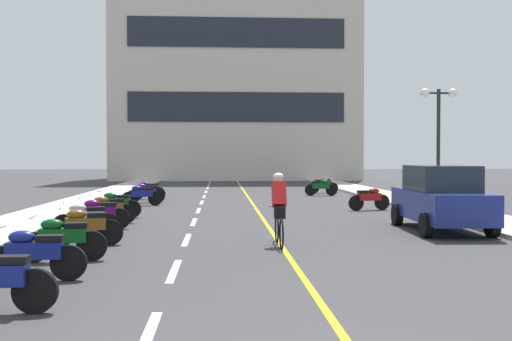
% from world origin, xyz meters
% --- Properties ---
extents(ground_plane, '(140.00, 140.00, 0.00)m').
position_xyz_m(ground_plane, '(0.00, 21.00, 0.00)').
color(ground_plane, '#38383A').
extents(curb_left, '(2.40, 72.00, 0.12)m').
position_xyz_m(curb_left, '(-7.20, 24.00, 0.06)').
color(curb_left, '#B7B2A8').
rests_on(curb_left, ground).
extents(curb_right, '(2.40, 72.00, 0.12)m').
position_xyz_m(curb_right, '(7.20, 24.00, 0.06)').
color(curb_right, '#B7B2A8').
rests_on(curb_right, ground).
extents(lane_dash_0, '(0.14, 2.20, 0.01)m').
position_xyz_m(lane_dash_0, '(-2.00, 2.00, 0.00)').
color(lane_dash_0, silver).
rests_on(lane_dash_0, ground).
extents(lane_dash_1, '(0.14, 2.20, 0.01)m').
position_xyz_m(lane_dash_1, '(-2.00, 6.00, 0.00)').
color(lane_dash_1, silver).
rests_on(lane_dash_1, ground).
extents(lane_dash_2, '(0.14, 2.20, 0.01)m').
position_xyz_m(lane_dash_2, '(-2.00, 10.00, 0.00)').
color(lane_dash_2, silver).
rests_on(lane_dash_2, ground).
extents(lane_dash_3, '(0.14, 2.20, 0.01)m').
position_xyz_m(lane_dash_3, '(-2.00, 14.00, 0.00)').
color(lane_dash_3, silver).
rests_on(lane_dash_3, ground).
extents(lane_dash_4, '(0.14, 2.20, 0.01)m').
position_xyz_m(lane_dash_4, '(-2.00, 18.00, 0.00)').
color(lane_dash_4, silver).
rests_on(lane_dash_4, ground).
extents(lane_dash_5, '(0.14, 2.20, 0.01)m').
position_xyz_m(lane_dash_5, '(-2.00, 22.00, 0.00)').
color(lane_dash_5, silver).
rests_on(lane_dash_5, ground).
extents(lane_dash_6, '(0.14, 2.20, 0.01)m').
position_xyz_m(lane_dash_6, '(-2.00, 26.00, 0.00)').
color(lane_dash_6, silver).
rests_on(lane_dash_6, ground).
extents(lane_dash_7, '(0.14, 2.20, 0.01)m').
position_xyz_m(lane_dash_7, '(-2.00, 30.00, 0.00)').
color(lane_dash_7, silver).
rests_on(lane_dash_7, ground).
extents(lane_dash_8, '(0.14, 2.20, 0.01)m').
position_xyz_m(lane_dash_8, '(-2.00, 34.00, 0.00)').
color(lane_dash_8, silver).
rests_on(lane_dash_8, ground).
extents(lane_dash_9, '(0.14, 2.20, 0.01)m').
position_xyz_m(lane_dash_9, '(-2.00, 38.00, 0.00)').
color(lane_dash_9, silver).
rests_on(lane_dash_9, ground).
extents(lane_dash_10, '(0.14, 2.20, 0.01)m').
position_xyz_m(lane_dash_10, '(-2.00, 42.00, 0.00)').
color(lane_dash_10, silver).
rests_on(lane_dash_10, ground).
extents(lane_dash_11, '(0.14, 2.20, 0.01)m').
position_xyz_m(lane_dash_11, '(-2.00, 46.00, 0.00)').
color(lane_dash_11, silver).
rests_on(lane_dash_11, ground).
extents(centre_line_yellow, '(0.12, 66.00, 0.01)m').
position_xyz_m(centre_line_yellow, '(0.25, 24.00, 0.00)').
color(centre_line_yellow, gold).
rests_on(centre_line_yellow, ground).
extents(office_building, '(21.50, 9.88, 20.66)m').
position_xyz_m(office_building, '(0.22, 49.88, 10.33)').
color(office_building, beige).
rests_on(office_building, ground).
extents(street_lamp_mid, '(1.46, 0.36, 4.57)m').
position_xyz_m(street_lamp_mid, '(7.23, 17.67, 3.51)').
color(street_lamp_mid, black).
rests_on(street_lamp_mid, curb_right).
extents(parked_car_near, '(2.03, 4.25, 1.82)m').
position_xyz_m(parked_car_near, '(4.97, 11.38, 0.92)').
color(parked_car_near, black).
rests_on(parked_car_near, ground).
extents(motorcycle_1, '(1.70, 0.60, 0.92)m').
position_xyz_m(motorcycle_1, '(-4.25, 5.19, 0.47)').
color(motorcycle_1, black).
rests_on(motorcycle_1, ground).
extents(motorcycle_2, '(1.70, 0.60, 0.92)m').
position_xyz_m(motorcycle_2, '(-4.26, 7.03, 0.47)').
color(motorcycle_2, black).
rests_on(motorcycle_2, ground).
extents(motorcycle_3, '(1.68, 0.65, 0.92)m').
position_xyz_m(motorcycle_3, '(-4.28, 9.07, 0.47)').
color(motorcycle_3, black).
rests_on(motorcycle_3, ground).
extents(motorcycle_4, '(1.68, 0.66, 0.92)m').
position_xyz_m(motorcycle_4, '(-4.63, 10.70, 0.47)').
color(motorcycle_4, black).
rests_on(motorcycle_4, ground).
extents(motorcycle_5, '(1.70, 0.60, 0.92)m').
position_xyz_m(motorcycle_5, '(-4.58, 12.18, 0.47)').
color(motorcycle_5, black).
rests_on(motorcycle_5, ground).
extents(motorcycle_6, '(1.65, 0.75, 0.92)m').
position_xyz_m(motorcycle_6, '(-4.61, 13.58, 0.47)').
color(motorcycle_6, black).
rests_on(motorcycle_6, ground).
extents(motorcycle_7, '(1.70, 0.60, 0.92)m').
position_xyz_m(motorcycle_7, '(-4.69, 15.48, 0.47)').
color(motorcycle_7, black).
rests_on(motorcycle_7, ground).
extents(motorcycle_8, '(1.68, 0.66, 0.92)m').
position_xyz_m(motorcycle_8, '(4.56, 17.70, 0.47)').
color(motorcycle_8, black).
rests_on(motorcycle_8, ground).
extents(motorcycle_9, '(1.69, 0.60, 0.92)m').
position_xyz_m(motorcycle_9, '(-4.46, 20.35, 0.47)').
color(motorcycle_9, black).
rests_on(motorcycle_9, ground).
extents(motorcycle_10, '(1.69, 0.60, 0.92)m').
position_xyz_m(motorcycle_10, '(-4.50, 22.03, 0.47)').
color(motorcycle_10, black).
rests_on(motorcycle_10, ground).
extents(motorcycle_11, '(1.66, 0.73, 0.92)m').
position_xyz_m(motorcycle_11, '(-4.62, 24.00, 0.47)').
color(motorcycle_11, black).
rests_on(motorcycle_11, ground).
extents(motorcycle_12, '(1.70, 0.60, 0.92)m').
position_xyz_m(motorcycle_12, '(4.14, 26.22, 0.47)').
color(motorcycle_12, black).
rests_on(motorcycle_12, ground).
extents(motorcycle_13, '(1.70, 0.60, 0.92)m').
position_xyz_m(motorcycle_13, '(4.64, 28.33, 0.47)').
color(motorcycle_13, black).
rests_on(motorcycle_13, ground).
extents(cyclist_rider, '(0.42, 1.77, 1.71)m').
position_xyz_m(cyclist_rider, '(0.20, 8.92, 0.89)').
color(cyclist_rider, black).
rests_on(cyclist_rider, ground).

